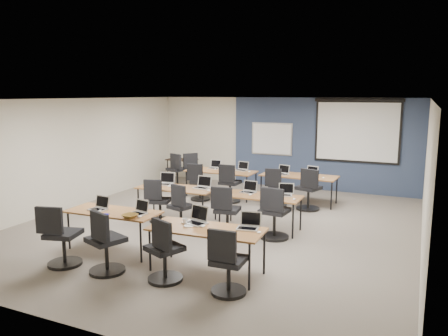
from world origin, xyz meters
The scene contains 58 objects.
floor centered at (0.00, 0.00, 0.00)m, with size 8.00×9.00×0.02m, color #6B6354.
ceiling centered at (0.00, 0.00, 2.70)m, with size 8.00×9.00×0.02m, color white.
wall_back centered at (0.00, 4.50, 1.35)m, with size 8.00×0.04×2.70m, color beige.
wall_front centered at (0.00, -4.50, 1.35)m, with size 8.00×0.04×2.70m, color beige.
wall_left centered at (-4.00, 0.00, 1.35)m, with size 0.04×9.00×2.70m, color beige.
wall_right centered at (4.00, 0.00, 1.35)m, with size 0.04×9.00×2.70m, color beige.
blue_accent_panel centered at (1.25, 4.47, 1.35)m, with size 5.50×0.04×2.70m, color #3D5977.
whiteboard centered at (-0.30, 4.43, 1.45)m, with size 1.28×0.03×0.98m.
projector_screen centered at (2.20, 4.41, 1.89)m, with size 2.40×0.10×1.82m.
training_table_front_left centered at (-1.09, -2.14, 0.68)m, with size 1.71×0.71×0.73m.
training_table_front_right centered at (0.90, -2.34, 0.69)m, with size 1.83×0.76×0.73m.
training_table_mid_left centered at (-1.08, 0.06, 0.68)m, with size 1.77×0.74×0.73m.
training_table_mid_right centered at (0.90, 0.11, 0.68)m, with size 1.70×0.71×0.73m.
training_table_back_left centered at (-1.09, 2.45, 0.69)m, with size 1.92×0.80×0.73m.
training_table_back_right centered at (1.04, 2.66, 0.69)m, with size 1.94×0.81×0.73m.
laptop_0 centered at (-1.38, -2.16, 0.79)m, with size 0.32×0.27×0.24m.
mouse_0 centered at (-1.28, -2.26, 0.74)m, with size 0.06×0.10×0.04m, color white.
task_chair_0 centered at (-1.40, -3.10, 0.43)m, with size 0.56×0.56×1.04m.
laptop_1 centered at (-0.56, -2.07, 0.79)m, with size 0.30×0.26×0.23m.
mouse_1 centered at (-0.42, -2.27, 0.74)m, with size 0.06×0.10×0.03m, color white.
task_chair_1 centered at (-0.53, -3.05, 0.43)m, with size 0.59×0.57×1.04m.
laptop_2 centered at (0.63, -2.16, 0.80)m, with size 0.36×0.31×0.27m.
mouse_2 centered at (0.82, -2.30, 0.74)m, with size 0.06×0.10×0.04m, color white.
task_chair_2 centered at (0.48, -2.93, 0.42)m, with size 0.57×0.54×1.01m.
laptop_3 centered at (1.51, -2.07, 0.79)m, with size 0.33×0.28×0.25m.
mouse_3 centered at (1.73, -2.22, 0.74)m, with size 0.06×0.09×0.03m, color white.
task_chair_3 centered at (1.51, -2.92, 0.41)m, with size 0.51×0.51×0.99m.
laptop_4 centered at (-1.49, 0.25, 0.80)m, with size 0.36×0.31×0.27m.
mouse_4 centered at (-1.27, 0.08, 0.74)m, with size 0.06×0.10×0.03m, color white.
task_chair_4 centered at (-1.33, -0.31, 0.40)m, with size 0.50×0.49×0.98m.
laptop_5 centered at (-0.51, 0.25, 0.80)m, with size 0.35×0.30×0.26m.
mouse_5 centered at (-0.26, 0.05, 0.74)m, with size 0.07×0.10×0.04m, color white.
task_chair_5 centered at (-0.64, -0.54, 0.40)m, with size 0.50×0.49×0.97m.
laptop_6 centered at (0.58, 0.28, 0.79)m, with size 0.32×0.27×0.24m.
mouse_6 centered at (0.71, 0.04, 0.74)m, with size 0.06×0.10×0.04m, color white.
task_chair_6 centered at (0.40, -0.50, 0.42)m, with size 0.53×0.53×1.01m.
laptop_7 centered at (1.37, 0.35, 0.79)m, with size 0.32×0.27×0.24m.
mouse_7 centered at (1.64, 0.06, 0.74)m, with size 0.06×0.09×0.03m, color white.
task_chair_7 centered at (1.35, -0.34, 0.44)m, with size 0.58×0.58×1.05m.
laptop_8 centered at (-1.40, 2.69, 0.79)m, with size 0.31×0.27×0.24m.
mouse_8 centered at (-1.30, 2.56, 0.74)m, with size 0.06×0.10×0.03m, color white.
task_chair_8 centered at (-1.45, 1.83, 0.41)m, with size 0.52×0.52×1.00m.
laptop_9 centered at (-0.57, 2.72, 0.79)m, with size 0.31×0.27×0.24m.
mouse_9 centered at (-0.30, 2.57, 0.74)m, with size 0.06×0.10×0.04m, color white.
task_chair_9 centered at (-0.62, 1.96, 0.42)m, with size 0.54×0.54×1.02m.
laptop_10 centered at (0.62, 2.63, 0.79)m, with size 0.32×0.27×0.24m.
mouse_10 centered at (0.70, 2.55, 0.74)m, with size 0.06×0.10×0.03m, color white.
task_chair_10 centered at (0.62, 2.07, 0.41)m, with size 0.50×0.50×0.98m.
laptop_11 centered at (1.35, 2.75, 0.79)m, with size 0.32×0.27×0.24m.
mouse_11 centered at (1.70, 2.52, 0.74)m, with size 0.06×0.09×0.03m, color white.
task_chair_11 centered at (1.45, 2.05, 0.43)m, with size 0.58×0.57×1.04m.
blue_mousepad centered at (-1.11, -2.43, 0.73)m, with size 0.22×0.19×0.01m, color #0D0B8B.
snack_bowl centered at (-0.55, -2.37, 0.77)m, with size 0.31×0.31×0.08m, color #9D5734.
snack_plate centered at (0.59, -2.37, 0.74)m, with size 0.16×0.16×0.01m, color white.
coffee_cup centered at (0.49, -2.30, 0.78)m, with size 0.08×0.08×0.07m, color white.
utility_table centered at (-3.07, 3.74, 0.66)m, with size 0.94×0.52×0.75m.
spare_chair_a centered at (-2.33, 3.33, 0.43)m, with size 0.68×0.56×1.04m.
spare_chair_b centered at (-2.82, 3.00, 0.43)m, with size 0.60×0.57×1.04m.
Camera 1 is at (3.89, -8.21, 2.82)m, focal length 35.00 mm.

